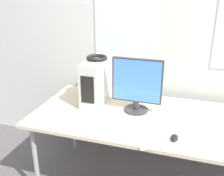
{
  "coord_description": "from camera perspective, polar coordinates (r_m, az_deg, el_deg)",
  "views": [
    {
      "loc": [
        0.1,
        -1.44,
        1.7
      ],
      "look_at": [
        -0.5,
        0.45,
        0.92
      ],
      "focal_mm": 42.0,
      "sensor_mm": 36.0,
      "label": 1
    }
  ],
  "objects": [
    {
      "name": "keyboard",
      "position": [
        1.92,
        3.63,
        -9.21
      ],
      "size": [
        0.48,
        0.13,
        0.02
      ],
      "color": "silver",
      "rests_on": "desk"
    },
    {
      "name": "paper_sheet_left",
      "position": [
        1.95,
        1.77,
        -9.1
      ],
      "size": [
        0.31,
        0.35,
        0.0
      ],
      "rotation": [
        0.0,
        0.0,
        -0.39
      ],
      "color": "white",
      "rests_on": "desk"
    },
    {
      "name": "monitor_main",
      "position": [
        2.14,
        5.43,
        0.64
      ],
      "size": [
        0.41,
        0.2,
        0.45
      ],
      "color": "#333338",
      "rests_on": "desk"
    },
    {
      "name": "pc_tower",
      "position": [
        2.34,
        -3.2,
        1.6
      ],
      "size": [
        0.16,
        0.46,
        0.39
      ],
      "color": "silver",
      "rests_on": "desk"
    },
    {
      "name": "cell_phone",
      "position": [
        2.26,
        -10.03,
        -4.76
      ],
      "size": [
        0.11,
        0.14,
        0.01
      ],
      "rotation": [
        0.0,
        0.0,
        0.33
      ],
      "color": "#99999E",
      "rests_on": "desk"
    },
    {
      "name": "headphones",
      "position": [
        2.28,
        -3.31,
        6.59
      ],
      "size": [
        0.18,
        0.18,
        0.03
      ],
      "color": "black",
      "rests_on": "pc_tower"
    },
    {
      "name": "wall_back",
      "position": [
        2.49,
        15.61,
        12.75
      ],
      "size": [
        8.0,
        0.07,
        2.7
      ],
      "color": "silver",
      "rests_on": "ground_plane"
    },
    {
      "name": "mouse",
      "position": [
        1.88,
        13.42,
        -10.48
      ],
      "size": [
        0.05,
        0.09,
        0.03
      ],
      "color": "black",
      "rests_on": "desk"
    },
    {
      "name": "desk",
      "position": [
        2.15,
        12.98,
        -7.68
      ],
      "size": [
        2.26,
        0.89,
        0.71
      ],
      "color": "beige",
      "rests_on": "ground_plane"
    },
    {
      "name": "paper_sheet_front",
      "position": [
        1.88,
        8.38,
        -10.51
      ],
      "size": [
        0.31,
        0.36,
        0.0
      ],
      "rotation": [
        0.0,
        0.0,
        0.43
      ],
      "color": "white",
      "rests_on": "desk"
    }
  ]
}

